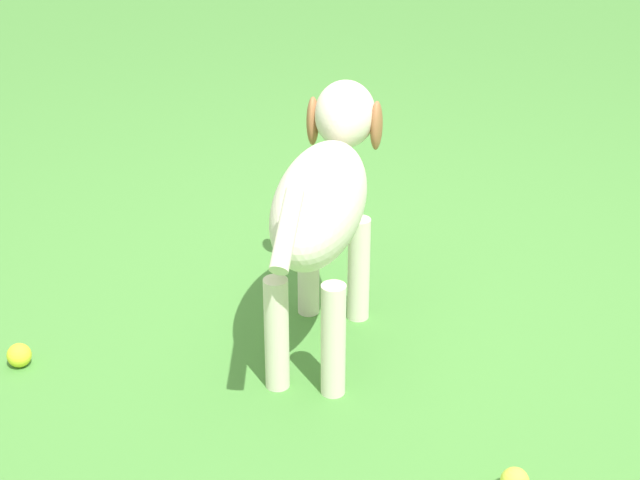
% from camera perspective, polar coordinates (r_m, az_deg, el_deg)
% --- Properties ---
extents(ground, '(14.00, 14.00, 0.00)m').
position_cam_1_polar(ground, '(2.95, 1.68, -4.51)').
color(ground, '#478438').
extents(dog, '(0.95, 0.39, 0.66)m').
position_cam_1_polar(dog, '(2.66, 0.25, 2.41)').
color(dog, silver).
rests_on(dog, ground).
extents(tennis_ball_1, '(0.07, 0.07, 0.07)m').
position_cam_1_polar(tennis_ball_1, '(2.85, -16.63, -6.25)').
color(tennis_ball_1, yellow).
rests_on(tennis_ball_1, ground).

